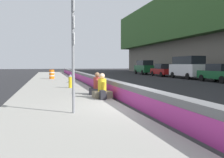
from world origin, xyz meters
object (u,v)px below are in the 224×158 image
Objects in this scene: parked_car_midline at (163,70)px; parked_car_far at (144,67)px; seated_person_foreground at (102,90)px; backpack at (103,95)px; seated_person_middle at (97,88)px; parked_car_fourth at (188,67)px; construction_barrel at (52,74)px; parked_car_third at (220,73)px; route_sign_post at (73,46)px; fire_hydrant at (70,81)px.

parked_car_midline is 6.49m from parked_car_far.
parked_car_far is (26.05, -12.93, 0.69)m from seated_person_foreground.
backpack is 0.08× the size of parked_car_far.
seated_person_middle is 0.23× the size of parked_car_far.
construction_barrel is at bearing 84.73° from parked_car_fourth.
construction_barrel is 15.18m from parked_car_fourth.
parked_car_fourth is (13.81, -13.12, 0.86)m from seated_person_foreground.
parked_car_fourth is 5.78m from parked_car_midline.
parked_car_third is at bearing -57.45° from seated_person_foreground.
route_sign_post is 0.79× the size of parked_car_midline.
parked_car_third is (11.42, -14.62, -1.37)m from route_sign_post.
parked_car_far is (17.74, 0.09, 0.32)m from parked_car_third.
parked_car_third is 17.74m from parked_car_far.
parked_car_fourth is (12.56, -13.10, 0.86)m from seated_person_middle.
backpack is (-5.60, -0.88, -0.25)m from fire_hydrant.
backpack is (2.57, -1.51, -1.90)m from route_sign_post.
route_sign_post is 3.21× the size of seated_person_middle.
parked_car_fourth reaches higher than seated_person_foreground.
seated_person_foreground is 0.57m from backpack.
route_sign_post reaches higher than seated_person_middle.
route_sign_post is at bearing 152.68° from seated_person_foreground.
seated_person_middle is 0.22× the size of parked_car_fourth.
parked_car_far is at bearing -27.48° from seated_person_middle.
seated_person_foreground is (3.11, -1.61, -1.74)m from route_sign_post.
backpack is (-1.79, 0.12, -0.16)m from seated_person_middle.
fire_hydrant reaches higher than backpack.
fire_hydrant is at bearing 146.49° from parked_car_far.
route_sign_post is at bearing 138.96° from parked_car_fourth.
backpack is 0.09× the size of parked_car_midline.
parked_car_midline is at bearing -32.65° from route_sign_post.
parked_car_far is (12.24, 0.20, -0.17)m from parked_car_fourth.
parked_car_midline is at bearing -35.15° from seated_person_middle.
parked_car_third is (-6.90, -14.99, 0.24)m from construction_barrel.
parked_car_midline is 0.94× the size of parked_car_far.
seated_person_foreground reaches higher than construction_barrel.
fire_hydrant is at bearing -174.34° from construction_barrel.
seated_person_foreground is at bearing -9.54° from backpack.
route_sign_post reaches higher than parked_car_midline.
parked_car_far reaches higher than parked_car_third.
parked_car_far is at bearing -26.09° from backpack.
backpack is 29.62m from parked_car_far.
seated_person_middle is 22.41m from parked_car_midline.
seated_person_middle is at bearing 133.81° from parked_car_fourth.
parked_car_midline is (20.11, -13.02, 0.53)m from backpack.
parked_car_midline is (11.26, 0.09, 0.00)m from parked_car_third.
parked_car_fourth is at bearing -1.11° from parked_car_third.
fire_hydrant is 5.68m from backpack.
parked_car_far reaches higher than seated_person_middle.
construction_barrel is at bearing 65.29° from parked_car_third.
seated_person_foreground is at bearing -172.61° from construction_barrel.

